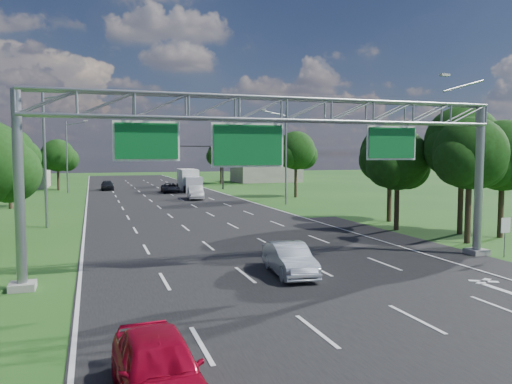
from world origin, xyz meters
name	(u,v)px	position (x,y,z in m)	size (l,w,h in m)	color
ground	(200,221)	(0.00, 30.00, 0.00)	(220.00, 220.00, 0.00)	#1D4E17
road	(200,221)	(0.00, 30.00, 0.00)	(18.00, 180.00, 0.02)	black
road_flare	(432,249)	(10.20, 14.00, 0.00)	(3.00, 30.00, 0.02)	black
sign_gantry	(286,123)	(0.33, 12.00, 6.89)	(23.50, 1.00, 9.56)	gray
regulatory_sign	(505,229)	(12.40, 10.98, 1.51)	(0.60, 0.08, 2.10)	gray
traffic_signal	(200,156)	(7.48, 65.00, 5.17)	(12.21, 0.24, 7.00)	black
streetlight_l_near	(47,152)	(-11.30, 30.00, 5.58)	(2.97, 0.22, 10.16)	gray
streetlight_l_far	(68,153)	(-11.30, 65.00, 5.58)	(2.97, 0.22, 10.16)	gray
streetlight_r_mid	(284,153)	(11.30, 40.00, 5.58)	(2.97, 0.22, 10.16)	gray
tree_cluster_right	(442,156)	(14.80, 19.19, 5.31)	(9.91, 14.60, 8.68)	#2D2116
tree_verge_lb	(10,154)	(-15.92, 45.04, 5.41)	(5.76, 4.80, 8.06)	#2D2116
tree_verge_lc	(58,157)	(-12.92, 70.04, 4.98)	(5.76, 4.80, 7.62)	#2D2116
tree_verge_rd	(296,152)	(16.08, 48.04, 5.63)	(5.76, 4.80, 8.28)	#2D2116
tree_verge_re	(221,155)	(14.08, 78.04, 5.20)	(5.76, 4.80, 7.84)	#2D2116
building_left	(0,172)	(-22.00, 78.00, 2.50)	(14.00, 10.00, 5.00)	gray
building_right	(266,172)	(24.00, 82.00, 2.00)	(12.00, 9.00, 4.00)	gray
red_coupe	(158,367)	(-6.96, 1.17, 0.76)	(1.80, 4.48, 1.53)	#AB0724
silver_sedan	(290,259)	(0.14, 10.97, 0.72)	(1.52, 4.35, 1.43)	silver
car_queue_b	(170,188)	(2.17, 60.37, 0.67)	(2.23, 4.83, 1.34)	black
car_queue_c	(107,185)	(-6.07, 68.24, 0.75)	(1.78, 4.41, 1.50)	black
car_queue_d	(195,192)	(3.55, 49.37, 0.82)	(1.73, 4.95, 1.63)	#BEBEBE
box_truck	(189,181)	(5.20, 62.47, 1.53)	(2.65, 8.48, 3.19)	white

